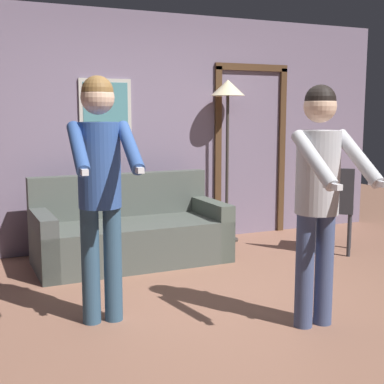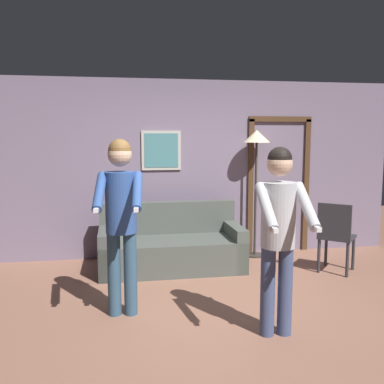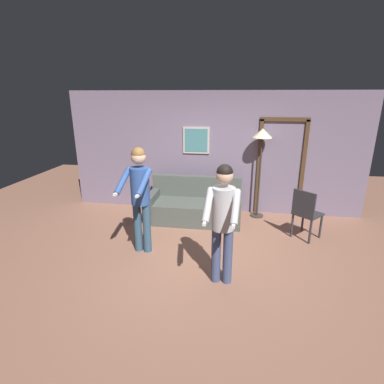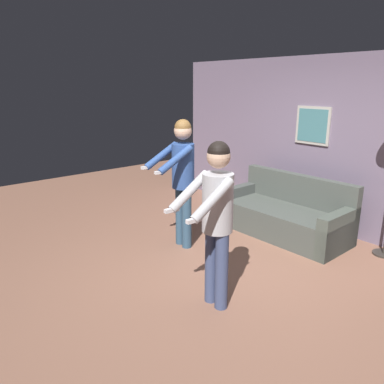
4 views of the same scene
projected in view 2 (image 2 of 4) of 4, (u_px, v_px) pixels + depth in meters
name	position (u px, v px, depth m)	size (l,w,h in m)	color
ground_plane	(220.00, 314.00, 4.29)	(12.00, 12.00, 0.00)	#895D49
back_wall_assembly	(187.00, 169.00, 6.35)	(6.40, 0.10, 2.60)	slate
couch	(171.00, 248.00, 5.77)	(1.91, 0.87, 0.87)	#494F49
torchiere_lamp	(256.00, 148.00, 6.21)	(0.39, 0.39, 1.87)	#332D28
person_standing_left	(121.00, 210.00, 4.14)	(0.47, 0.70, 1.75)	#304E68
person_standing_right	(279.00, 224.00, 3.72)	(0.46, 0.65, 1.69)	#3E4A71
dining_chair_distant	(336.00, 233.00, 5.54)	(0.59, 0.59, 0.93)	#2D2D33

